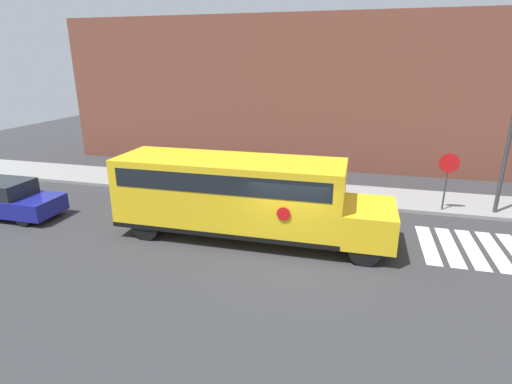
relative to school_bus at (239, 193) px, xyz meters
name	(u,v)px	position (x,y,z in m)	size (l,w,h in m)	color
ground_plane	(288,255)	(1.99, -1.00, -1.65)	(60.00, 60.00, 0.00)	#333335
sidewalk_strip	(312,193)	(1.99, 5.50, -1.58)	(44.00, 3.00, 0.15)	gray
building_backdrop	(329,93)	(1.99, 12.00, 2.63)	(32.00, 4.00, 8.56)	brown
crosswalk_stripes	(506,252)	(9.01, 1.00, -1.65)	(5.40, 3.20, 0.01)	white
school_bus	(239,193)	(0.00, 0.00, 0.00)	(9.65, 2.57, 2.86)	yellow
parked_car	(4,198)	(-9.91, -0.46, -0.91)	(4.54, 1.75, 1.49)	navy
stop_sign	(448,173)	(7.55, 4.36, 0.08)	(0.80, 0.10, 2.56)	#38383A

